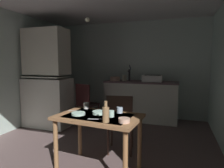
# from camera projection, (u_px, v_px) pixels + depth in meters

# --- Properties ---
(ground_plane) EXTENTS (4.92, 4.92, 0.00)m
(ground_plane) POSITION_uv_depth(u_px,v_px,m) (99.00, 143.00, 3.39)
(ground_plane) COLOR brown
(wall_back) EXTENTS (3.97, 0.10, 2.40)m
(wall_back) POSITION_uv_depth(u_px,v_px,m) (128.00, 69.00, 5.14)
(wall_back) COLOR silver
(wall_back) RESTS_ON ground
(wall_left) EXTENTS (0.10, 4.02, 2.40)m
(wall_left) POSITION_uv_depth(u_px,v_px,m) (6.00, 72.00, 3.89)
(wall_left) COLOR silver
(wall_left) RESTS_ON ground
(hutch_cabinet) EXTENTS (0.97, 0.57, 2.08)m
(hutch_cabinet) POSITION_uv_depth(u_px,v_px,m) (47.00, 81.00, 4.25)
(hutch_cabinet) COLOR beige
(hutch_cabinet) RESTS_ON ground
(counter_cabinet) EXTENTS (1.72, 0.64, 0.93)m
(counter_cabinet) POSITION_uv_depth(u_px,v_px,m) (141.00, 101.00, 4.74)
(counter_cabinet) COLOR beige
(counter_cabinet) RESTS_ON ground
(sink_basin) EXTENTS (0.44, 0.34, 0.15)m
(sink_basin) POSITION_uv_depth(u_px,v_px,m) (152.00, 78.00, 4.60)
(sink_basin) COLOR white
(sink_basin) RESTS_ON counter_cabinet
(hand_pump) EXTENTS (0.05, 0.27, 0.39)m
(hand_pump) POSITION_uv_depth(u_px,v_px,m) (129.00, 74.00, 4.81)
(hand_pump) COLOR #232328
(hand_pump) RESTS_ON counter_cabinet
(mixing_bowl_counter) EXTENTS (0.24, 0.24, 0.10)m
(mixing_bowl_counter) POSITION_uv_depth(u_px,v_px,m) (115.00, 79.00, 4.85)
(mixing_bowl_counter) COLOR tan
(mixing_bowl_counter) RESTS_ON counter_cabinet
(stoneware_crock) EXTENTS (0.10, 0.10, 0.14)m
(stoneware_crock) POSITION_uv_depth(u_px,v_px,m) (124.00, 78.00, 4.80)
(stoneware_crock) COLOR beige
(stoneware_crock) RESTS_ON counter_cabinet
(dining_table) EXTENTS (1.10, 0.75, 0.72)m
(dining_table) POSITION_uv_depth(u_px,v_px,m) (98.00, 124.00, 2.49)
(dining_table) COLOR #8A603D
(dining_table) RESTS_ON ground
(chair_far_side) EXTENTS (0.46, 0.46, 0.91)m
(chair_far_side) POSITION_uv_depth(u_px,v_px,m) (120.00, 122.00, 2.99)
(chair_far_side) COLOR #35211B
(chair_far_side) RESTS_ON ground
(chair_by_counter) EXTENTS (0.48, 0.48, 0.91)m
(chair_by_counter) POSITION_uv_depth(u_px,v_px,m) (86.00, 103.00, 4.45)
(chair_by_counter) COLOR #3A1D1F
(chair_by_counter) RESTS_ON ground
(serving_bowl_wide) EXTENTS (0.18, 0.18, 0.03)m
(serving_bowl_wide) POSITION_uv_depth(u_px,v_px,m) (78.00, 114.00, 2.50)
(serving_bowl_wide) COLOR #ADD1C1
(serving_bowl_wide) RESTS_ON dining_table
(soup_bowl_small) EXTENTS (0.13, 0.13, 0.05)m
(soup_bowl_small) POSITION_uv_depth(u_px,v_px,m) (124.00, 120.00, 2.19)
(soup_bowl_small) COLOR tan
(soup_bowl_small) RESTS_ON dining_table
(sauce_dish) EXTENTS (0.16, 0.16, 0.04)m
(sauce_dish) POSITION_uv_depth(u_px,v_px,m) (99.00, 113.00, 2.54)
(sauce_dish) COLOR #ADD1C1
(sauce_dish) RESTS_ON dining_table
(mug_dark) EXTENTS (0.07, 0.07, 0.08)m
(mug_dark) POSITION_uv_depth(u_px,v_px,m) (111.00, 114.00, 2.40)
(mug_dark) COLOR #ADD1C1
(mug_dark) RESTS_ON dining_table
(mug_tall) EXTENTS (0.08, 0.08, 0.08)m
(mug_tall) POSITION_uv_depth(u_px,v_px,m) (120.00, 110.00, 2.59)
(mug_tall) COLOR #9EB2C6
(mug_tall) RESTS_ON dining_table
(teacup_cream) EXTENTS (0.08, 0.08, 0.09)m
(teacup_cream) POSITION_uv_depth(u_px,v_px,m) (86.00, 106.00, 2.83)
(teacup_cream) COLOR white
(teacup_cream) RESTS_ON dining_table
(glass_bottle) EXTENTS (0.08, 0.08, 0.24)m
(glass_bottle) POSITION_uv_depth(u_px,v_px,m) (106.00, 114.00, 2.19)
(glass_bottle) COLOR olive
(glass_bottle) RESTS_ON dining_table
(table_knife) EXTENTS (0.18, 0.06, 0.00)m
(table_knife) POSITION_uv_depth(u_px,v_px,m) (95.00, 119.00, 2.31)
(table_knife) COLOR silver
(table_knife) RESTS_ON dining_table
(teaspoon_near_bowl) EXTENTS (0.13, 0.03, 0.00)m
(teaspoon_near_bowl) POSITION_uv_depth(u_px,v_px,m) (73.00, 111.00, 2.70)
(teaspoon_near_bowl) COLOR beige
(teaspoon_near_bowl) RESTS_ON dining_table
(pendant_bulb) EXTENTS (0.08, 0.08, 0.08)m
(pendant_bulb) POSITION_uv_depth(u_px,v_px,m) (88.00, 20.00, 3.19)
(pendant_bulb) COLOR #F9EFCC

